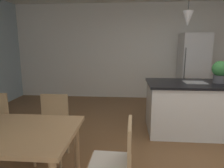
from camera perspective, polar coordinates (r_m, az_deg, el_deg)
name	(u,v)px	position (r m, az deg, el deg)	size (l,w,h in m)	color
ground_plane	(181,159)	(3.09, 19.22, -19.71)	(10.00, 8.40, 0.04)	brown
wall_back_kitchen	(154,52)	(5.88, 12.17, 9.04)	(10.00, 0.12, 2.70)	white
chair_kitchen_end	(115,162)	(1.95, 0.89, -21.73)	(0.41, 0.41, 0.87)	tan
chair_far_right	(52,125)	(2.83, -16.95, -11.31)	(0.40, 0.40, 0.87)	tan
kitchen_island	(204,107)	(3.85, 25.07, -6.12)	(1.99, 0.92, 0.91)	white
refrigerator	(193,69)	(5.73, 22.33, 4.15)	(0.70, 0.67, 1.85)	silver
pendant_over_island_main	(188,18)	(3.61, 21.07, 17.31)	(0.17, 0.17, 0.86)	black
potted_plant_on_island	(220,71)	(3.80, 28.80, 3.33)	(0.26, 0.26, 0.38)	#4C4C51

